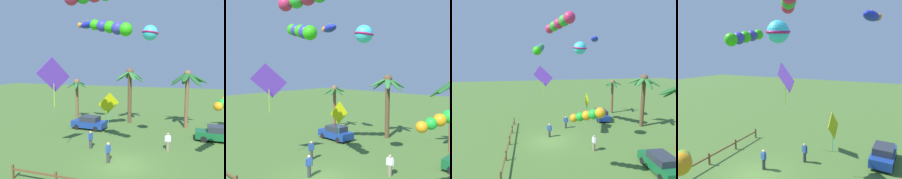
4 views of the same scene
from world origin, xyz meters
TOP-DOWN VIEW (x-y plane):
  - ground_plane at (0.00, 0.00)m, footprint 120.00×120.00m
  - palm_tree_0 at (-9.24, 11.39)m, footprint 2.57×2.73m
  - palm_tree_1 at (-2.43, 12.59)m, footprint 3.60×3.76m
  - palm_tree_2 at (4.51, 12.17)m, footprint 4.19×4.31m
  - parked_car_0 at (7.43, 8.11)m, footprint 3.92×1.78m
  - parked_car_1 at (-6.17, 8.31)m, footprint 4.01×1.96m
  - spectator_0 at (3.07, 4.05)m, footprint 0.52×0.35m
  - spectator_1 at (-1.03, 0.09)m, footprint 0.33×0.53m
  - spectator_2 at (-3.51, 2.48)m, footprint 0.34×0.52m
  - kite_fish_0 at (-5.67, 6.87)m, footprint 2.34×1.52m
  - kite_diamond_2 at (-5.40, -0.24)m, footprint 1.51×2.45m
  - kite_ball_3 at (1.56, 2.90)m, footprint 1.84×1.84m
  - kite_diamond_5 at (-2.68, 4.99)m, footprint 2.13×0.21m
  - kite_tube_6 at (-0.41, -0.94)m, footprint 3.19×1.36m

SIDE VIEW (x-z plane):
  - ground_plane at x=0.00m, z-range 0.00..0.00m
  - parked_car_0 at x=7.43m, z-range 0.00..1.51m
  - parked_car_1 at x=-6.17m, z-range 0.00..1.51m
  - spectator_0 at x=3.07m, z-range 0.02..1.61m
  - spectator_1 at x=-1.03m, z-range 0.02..1.61m
  - spectator_2 at x=-3.51m, z-range 0.02..1.61m
  - kite_diamond_5 at x=-2.68m, z-range 2.19..5.17m
  - palm_tree_0 at x=-9.24m, z-range 1.17..6.75m
  - palm_tree_1 at x=-2.43m, z-range 1.66..8.64m
  - palm_tree_2 at x=4.51m, z-range 1.91..8.72m
  - kite_diamond_2 at x=-5.40m, z-range 4.66..8.57m
  - kite_tube_6 at x=-0.41m, z-range 9.30..10.60m
  - kite_ball_3 at x=1.56m, z-range 9.37..10.60m
  - kite_fish_0 at x=-5.67m, z-range 11.12..12.08m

